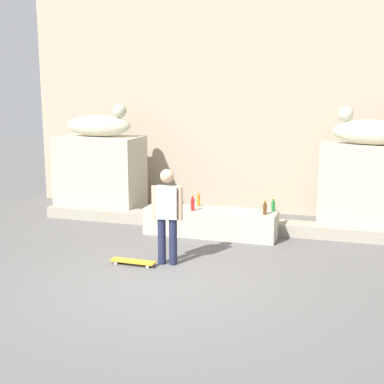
{
  "coord_description": "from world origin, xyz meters",
  "views": [
    {
      "loc": [
        2.79,
        -7.33,
        3.06
      ],
      "look_at": [
        -0.09,
        2.01,
        1.1
      ],
      "focal_mm": 49.93,
      "sensor_mm": 36.0,
      "label": 1
    }
  ],
  "objects_px": {
    "skater": "(167,212)",
    "bottle_red": "(193,204)",
    "statue_reclining_left": "(100,125)",
    "bottle_green": "(273,206)",
    "statue_reclining_right": "(370,131)",
    "bottle_orange": "(198,200)",
    "bottle_brown": "(265,209)",
    "skateboard": "(133,261)"
  },
  "relations": [
    {
      "from": "skater",
      "to": "bottle_red",
      "type": "distance_m",
      "value": 1.77
    },
    {
      "from": "skater",
      "to": "bottle_red",
      "type": "bearing_deg",
      "value": 84.74
    },
    {
      "from": "statue_reclining_right",
      "to": "bottle_orange",
      "type": "height_order",
      "value": "statue_reclining_right"
    },
    {
      "from": "skateboard",
      "to": "bottle_brown",
      "type": "height_order",
      "value": "bottle_brown"
    },
    {
      "from": "bottle_green",
      "to": "bottle_brown",
      "type": "bearing_deg",
      "value": -110.27
    },
    {
      "from": "bottle_green",
      "to": "bottle_orange",
      "type": "xyz_separation_m",
      "value": [
        -1.58,
        0.01,
        0.02
      ]
    },
    {
      "from": "statue_reclining_left",
      "to": "skateboard",
      "type": "relative_size",
      "value": 2.0
    },
    {
      "from": "statue_reclining_left",
      "to": "bottle_green",
      "type": "height_order",
      "value": "statue_reclining_left"
    },
    {
      "from": "bottle_green",
      "to": "bottle_orange",
      "type": "height_order",
      "value": "bottle_orange"
    },
    {
      "from": "bottle_brown",
      "to": "bottle_green",
      "type": "distance_m",
      "value": 0.34
    },
    {
      "from": "bottle_orange",
      "to": "bottle_brown",
      "type": "bearing_deg",
      "value": -12.66
    },
    {
      "from": "skater",
      "to": "bottle_red",
      "type": "relative_size",
      "value": 5.15
    },
    {
      "from": "bottle_red",
      "to": "bottle_orange",
      "type": "relative_size",
      "value": 1.06
    },
    {
      "from": "statue_reclining_left",
      "to": "statue_reclining_right",
      "type": "height_order",
      "value": "same"
    },
    {
      "from": "bottle_brown",
      "to": "skater",
      "type": "bearing_deg",
      "value": -126.26
    },
    {
      "from": "skateboard",
      "to": "bottle_red",
      "type": "distance_m",
      "value": 2.13
    },
    {
      "from": "statue_reclining_right",
      "to": "skateboard",
      "type": "height_order",
      "value": "statue_reclining_right"
    },
    {
      "from": "bottle_brown",
      "to": "bottle_red",
      "type": "height_order",
      "value": "bottle_red"
    },
    {
      "from": "skater",
      "to": "bottle_brown",
      "type": "bearing_deg",
      "value": 45.78
    },
    {
      "from": "bottle_brown",
      "to": "bottle_red",
      "type": "bearing_deg",
      "value": -175.48
    },
    {
      "from": "bottle_red",
      "to": "bottle_brown",
      "type": "bearing_deg",
      "value": 4.52
    },
    {
      "from": "statue_reclining_right",
      "to": "bottle_brown",
      "type": "distance_m",
      "value": 2.73
    },
    {
      "from": "skater",
      "to": "bottle_orange",
      "type": "relative_size",
      "value": 5.44
    },
    {
      "from": "statue_reclining_right",
      "to": "bottle_orange",
      "type": "bearing_deg",
      "value": 26.59
    },
    {
      "from": "statue_reclining_left",
      "to": "statue_reclining_right",
      "type": "distance_m",
      "value": 6.09
    },
    {
      "from": "skater",
      "to": "bottle_red",
      "type": "xyz_separation_m",
      "value": [
        -0.08,
        1.76,
        -0.23
      ]
    },
    {
      "from": "skater",
      "to": "bottle_green",
      "type": "height_order",
      "value": "skater"
    },
    {
      "from": "bottle_brown",
      "to": "bottle_orange",
      "type": "xyz_separation_m",
      "value": [
        -1.46,
        0.33,
        0.01
      ]
    },
    {
      "from": "bottle_green",
      "to": "bottle_red",
      "type": "height_order",
      "value": "bottle_red"
    },
    {
      "from": "bottle_green",
      "to": "statue_reclining_left",
      "type": "bearing_deg",
      "value": 167.41
    },
    {
      "from": "statue_reclining_left",
      "to": "bottle_green",
      "type": "relative_size",
      "value": 5.92
    },
    {
      "from": "skateboard",
      "to": "bottle_orange",
      "type": "xyz_separation_m",
      "value": [
        0.46,
        2.43,
        0.62
      ]
    },
    {
      "from": "statue_reclining_right",
      "to": "skater",
      "type": "height_order",
      "value": "statue_reclining_right"
    },
    {
      "from": "bottle_green",
      "to": "bottle_orange",
      "type": "relative_size",
      "value": 0.88
    },
    {
      "from": "statue_reclining_right",
      "to": "skater",
      "type": "distance_m",
      "value": 4.71
    },
    {
      "from": "bottle_orange",
      "to": "skateboard",
      "type": "bearing_deg",
      "value": -100.72
    },
    {
      "from": "skater",
      "to": "bottle_orange",
      "type": "height_order",
      "value": "skater"
    },
    {
      "from": "statue_reclining_right",
      "to": "skateboard",
      "type": "bearing_deg",
      "value": 52.21
    },
    {
      "from": "statue_reclining_left",
      "to": "bottle_orange",
      "type": "height_order",
      "value": "statue_reclining_left"
    },
    {
      "from": "statue_reclining_right",
      "to": "skater",
      "type": "xyz_separation_m",
      "value": [
        -3.28,
        -3.16,
        -1.22
      ]
    },
    {
      "from": "skater",
      "to": "bottle_green",
      "type": "relative_size",
      "value": 6.16
    },
    {
      "from": "skateboard",
      "to": "bottle_red",
      "type": "bearing_deg",
      "value": 78.16
    }
  ]
}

